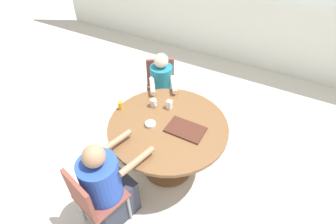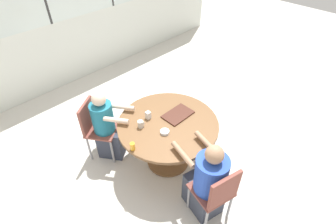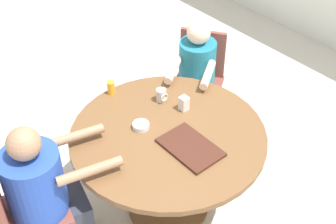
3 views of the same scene
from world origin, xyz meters
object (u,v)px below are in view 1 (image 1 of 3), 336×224
Objects in this scene: person_man_blue_shirt at (162,94)px; coffee_mug at (154,103)px; chair_for_woman_green_shirt at (92,198)px; bowl_white_shallow at (150,124)px; chair_for_man_blue_shirt at (161,84)px; person_woman_green_shirt at (108,189)px; juice_glass at (120,105)px; milk_carton_small at (169,105)px.

person_man_blue_shirt reaches higher than coffee_mug.
bowl_white_shallow is at bearing 98.26° from chair_for_woman_green_shirt.
person_man_blue_shirt is at bearing 111.90° from bowl_white_shallow.
chair_for_man_blue_shirt is 1.70m from person_woman_green_shirt.
juice_glass is at bearing 54.04° from chair_for_man_blue_shirt.
person_woman_green_shirt is 1.54m from person_man_blue_shirt.
coffee_mug reaches higher than bowl_white_shallow.
person_man_blue_shirt is at bearing 110.17° from coffee_mug.
milk_carton_small reaches higher than juice_glass.
milk_carton_small is (0.13, 1.23, 0.25)m from chair_for_woman_green_shirt.
person_woman_green_shirt reaches higher than juice_glass.
bowl_white_shallow is at bearing 100.24° from person_woman_green_shirt.
person_woman_green_shirt reaches higher than coffee_mug.
milk_carton_small is at bearing 29.51° from juice_glass.
milk_carton_small is at bearing 93.07° from chair_for_man_blue_shirt.
chair_for_man_blue_shirt is 9.16× the size of juice_glass.
person_man_blue_shirt is at bearing 128.30° from milk_carton_small.
person_woman_green_shirt is 10.68× the size of milk_carton_small.
chair_for_man_blue_shirt is 0.82× the size of person_man_blue_shirt.
chair_for_woman_green_shirt is 1.20m from coffee_mug.
bowl_white_shallow is at bearing 79.53° from chair_for_man_blue_shirt.
chair_for_woman_green_shirt reaches higher than coffee_mug.
person_woman_green_shirt is at bearing -94.03° from bowl_white_shallow.
bowl_white_shallow is at bearing 77.53° from person_man_blue_shirt.
chair_for_man_blue_shirt reaches higher than coffee_mug.
chair_for_woman_green_shirt is 1.05m from juice_glass.
juice_glass is at bearing 130.59° from person_woman_green_shirt.
coffee_mug is (0.28, -0.65, 0.25)m from chair_for_man_blue_shirt.
person_woman_green_shirt reaches higher than milk_carton_small.
person_man_blue_shirt is 11.34× the size of coffee_mug.
coffee_mug is 0.86× the size of bowl_white_shallow.
person_woman_green_shirt is at bearing -85.28° from coffee_mug.
chair_for_man_blue_shirt is at bearing 113.45° from coffee_mug.
chair_for_woman_green_shirt reaches higher than bowl_white_shallow.
chair_for_woman_green_shirt is 0.82× the size of person_man_blue_shirt.
milk_carton_small is (0.09, 1.06, 0.30)m from person_woman_green_shirt.
bowl_white_shallow is (0.44, -0.07, -0.03)m from juice_glass.
person_woman_green_shirt is at bearing -94.89° from milk_carton_small.
person_man_blue_shirt is (-0.23, 1.69, -0.04)m from chair_for_woman_green_shirt.
chair_for_woman_green_shirt is 1.70m from person_man_blue_shirt.
chair_for_man_blue_shirt is at bearing -90.00° from person_man_blue_shirt.
person_man_blue_shirt reaches higher than juice_glass.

